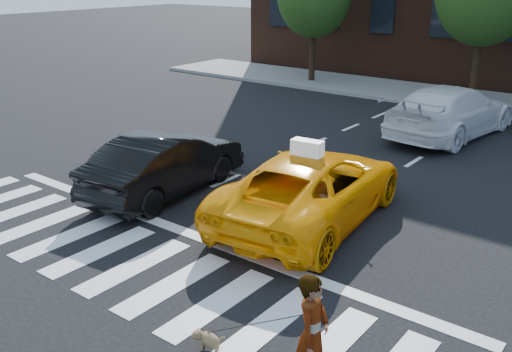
{
  "coord_description": "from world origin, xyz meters",
  "views": [
    {
      "loc": [
        7.34,
        -5.92,
        5.09
      ],
      "look_at": [
        0.65,
        2.77,
        1.1
      ],
      "focal_mm": 40.0,
      "sensor_mm": 36.0,
      "label": 1
    }
  ],
  "objects_px": {
    "taxi": "(311,187)",
    "white_suv": "(451,111)",
    "black_sedan": "(166,163)",
    "dog": "(207,339)",
    "woman": "(312,334)"
  },
  "relations": [
    {
      "from": "taxi",
      "to": "white_suv",
      "type": "xyz_separation_m",
      "value": [
        0.0,
        8.32,
        0.06
      ]
    },
    {
      "from": "black_sedan",
      "to": "dog",
      "type": "distance_m",
      "value": 6.26
    },
    {
      "from": "taxi",
      "to": "dog",
      "type": "relative_size",
      "value": 11.31
    },
    {
      "from": "black_sedan",
      "to": "dog",
      "type": "xyz_separation_m",
      "value": [
        4.85,
        -3.91,
        -0.57
      ]
    },
    {
      "from": "taxi",
      "to": "woman",
      "type": "relative_size",
      "value": 3.33
    },
    {
      "from": "taxi",
      "to": "white_suv",
      "type": "bearing_deg",
      "value": -96.53
    },
    {
      "from": "woman",
      "to": "white_suv",
      "type": "bearing_deg",
      "value": 0.89
    },
    {
      "from": "woman",
      "to": "dog",
      "type": "relative_size",
      "value": 3.39
    },
    {
      "from": "taxi",
      "to": "white_suv",
      "type": "relative_size",
      "value": 0.96
    },
    {
      "from": "taxi",
      "to": "woman",
      "type": "distance_m",
      "value": 5.28
    },
    {
      "from": "taxi",
      "to": "black_sedan",
      "type": "xyz_separation_m",
      "value": [
        -3.6,
        -0.77,
        -0.01
      ]
    },
    {
      "from": "white_suv",
      "to": "woman",
      "type": "xyz_separation_m",
      "value": [
        2.84,
        -12.77,
        -0.0
      ]
    },
    {
      "from": "woman",
      "to": "taxi",
      "type": "bearing_deg",
      "value": 20.91
    },
    {
      "from": "black_sedan",
      "to": "dog",
      "type": "relative_size",
      "value": 9.38
    },
    {
      "from": "white_suv",
      "to": "dog",
      "type": "bearing_deg",
      "value": 102.1
    }
  ]
}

